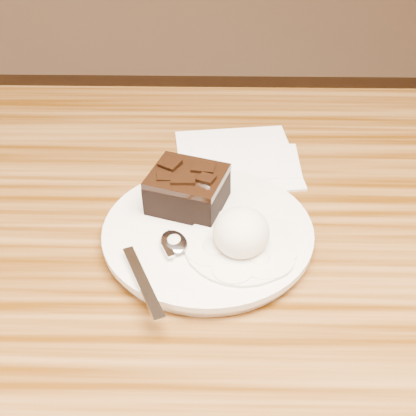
{
  "coord_description": "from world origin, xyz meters",
  "views": [
    {
      "loc": [
        0.01,
        -0.45,
        1.18
      ],
      "look_at": [
        0.0,
        0.03,
        0.79
      ],
      "focal_mm": 49.5,
      "sensor_mm": 36.0,
      "label": 1
    }
  ],
  "objects_px": {
    "plate": "(208,235)",
    "ice_cream_scoop": "(241,232)",
    "napkin": "(237,158)",
    "brownie": "(188,191)",
    "spoon": "(174,243)"
  },
  "relations": [
    {
      "from": "napkin",
      "to": "spoon",
      "type": "bearing_deg",
      "value": -110.23
    },
    {
      "from": "plate",
      "to": "ice_cream_scoop",
      "type": "bearing_deg",
      "value": -40.16
    },
    {
      "from": "brownie",
      "to": "napkin",
      "type": "relative_size",
      "value": 0.52
    },
    {
      "from": "ice_cream_scoop",
      "to": "spoon",
      "type": "distance_m",
      "value": 0.07
    },
    {
      "from": "spoon",
      "to": "napkin",
      "type": "height_order",
      "value": "spoon"
    },
    {
      "from": "ice_cream_scoop",
      "to": "spoon",
      "type": "relative_size",
      "value": 0.4
    },
    {
      "from": "brownie",
      "to": "spoon",
      "type": "bearing_deg",
      "value": -99.0
    },
    {
      "from": "brownie",
      "to": "spoon",
      "type": "xyz_separation_m",
      "value": [
        -0.01,
        -0.07,
        -0.01
      ]
    },
    {
      "from": "ice_cream_scoop",
      "to": "napkin",
      "type": "xyz_separation_m",
      "value": [
        0.0,
        0.19,
        -0.04
      ]
    },
    {
      "from": "plate",
      "to": "ice_cream_scoop",
      "type": "height_order",
      "value": "ice_cream_scoop"
    },
    {
      "from": "ice_cream_scoop",
      "to": "spoon",
      "type": "bearing_deg",
      "value": 179.9
    },
    {
      "from": "brownie",
      "to": "ice_cream_scoop",
      "type": "bearing_deg",
      "value": -50.73
    },
    {
      "from": "ice_cream_scoop",
      "to": "brownie",
      "type": "bearing_deg",
      "value": 129.27
    },
    {
      "from": "ice_cream_scoop",
      "to": "plate",
      "type": "bearing_deg",
      "value": 139.84
    },
    {
      "from": "brownie",
      "to": "napkin",
      "type": "height_order",
      "value": "brownie"
    }
  ]
}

